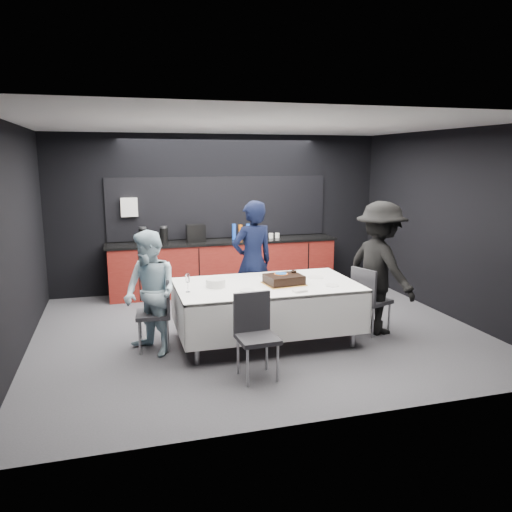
% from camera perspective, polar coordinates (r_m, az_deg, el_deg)
% --- Properties ---
extents(ground, '(6.00, 6.00, 0.00)m').
position_cam_1_polar(ground, '(7.04, 0.22, -8.57)').
color(ground, '#47474D').
rests_on(ground, ground).
extents(room_shell, '(6.04, 5.04, 2.82)m').
position_cam_1_polar(room_shell, '(6.65, 0.24, 6.69)').
color(room_shell, white).
rests_on(room_shell, ground).
extents(kitchenette, '(4.10, 0.64, 2.05)m').
position_cam_1_polar(kitchenette, '(8.97, -3.79, -0.70)').
color(kitchenette, '#61130F').
rests_on(kitchenette, ground).
extents(party_table, '(2.32, 1.32, 0.78)m').
position_cam_1_polar(party_table, '(6.48, 1.21, -4.37)').
color(party_table, '#99999E').
rests_on(party_table, ground).
extents(cake_assembly, '(0.53, 0.45, 0.16)m').
position_cam_1_polar(cake_assembly, '(6.42, 3.21, -2.69)').
color(cake_assembly, '#EDAA45').
rests_on(cake_assembly, party_table).
extents(plate_stack, '(0.25, 0.25, 0.10)m').
position_cam_1_polar(plate_stack, '(6.30, -4.64, -3.09)').
color(plate_stack, white).
rests_on(plate_stack, party_table).
extents(loose_plate_near, '(0.19, 0.19, 0.01)m').
position_cam_1_polar(loose_plate_near, '(6.11, -1.03, -3.93)').
color(loose_plate_near, white).
rests_on(loose_plate_near, party_table).
extents(loose_plate_right_a, '(0.21, 0.21, 0.01)m').
position_cam_1_polar(loose_plate_right_a, '(6.82, 6.82, -2.43)').
color(loose_plate_right_a, white).
rests_on(loose_plate_right_a, party_table).
extents(loose_plate_right_b, '(0.19, 0.19, 0.01)m').
position_cam_1_polar(loose_plate_right_b, '(6.42, 8.66, -3.33)').
color(loose_plate_right_b, white).
rests_on(loose_plate_right_b, party_table).
extents(loose_plate_far, '(0.19, 0.19, 0.01)m').
position_cam_1_polar(loose_plate_far, '(6.89, 1.13, -2.22)').
color(loose_plate_far, white).
rests_on(loose_plate_far, party_table).
extents(fork_pile, '(0.18, 0.14, 0.03)m').
position_cam_1_polar(fork_pile, '(6.08, 5.03, -3.98)').
color(fork_pile, white).
rests_on(fork_pile, party_table).
extents(champagne_flute, '(0.06, 0.06, 0.22)m').
position_cam_1_polar(champagne_flute, '(6.06, -7.83, -2.66)').
color(champagne_flute, white).
rests_on(champagne_flute, party_table).
extents(chair_left, '(0.45, 0.45, 0.92)m').
position_cam_1_polar(chair_left, '(6.39, -10.98, -5.79)').
color(chair_left, '#29292D').
rests_on(chair_left, ground).
extents(chair_right, '(0.54, 0.54, 0.92)m').
position_cam_1_polar(chair_right, '(6.96, 12.71, -4.46)').
color(chair_right, '#29292D').
rests_on(chair_right, ground).
extents(chair_near, '(0.44, 0.44, 0.92)m').
position_cam_1_polar(chair_near, '(5.51, -0.11, -8.34)').
color(chair_near, '#29292D').
rests_on(chair_near, ground).
extents(person_center, '(0.73, 0.56, 1.79)m').
position_cam_1_polar(person_center, '(7.22, -0.39, -0.70)').
color(person_center, black).
rests_on(person_center, ground).
extents(person_left, '(0.88, 0.94, 1.53)m').
position_cam_1_polar(person_left, '(6.19, -11.98, -4.19)').
color(person_left, silver).
rests_on(person_left, ground).
extents(person_right, '(0.93, 1.29, 1.81)m').
position_cam_1_polar(person_right, '(6.99, 13.98, -1.34)').
color(person_right, black).
rests_on(person_right, ground).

